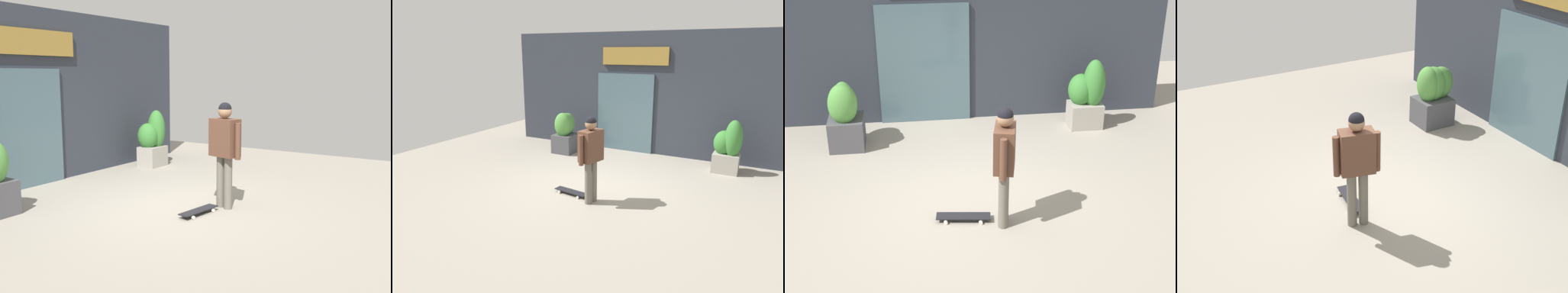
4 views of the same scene
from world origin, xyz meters
TOP-DOWN VIEW (x-y plane):
  - ground_plane at (0.00, 0.00)m, footprint 12.00×12.00m
  - building_facade at (-0.02, 3.13)m, footprint 8.15×0.31m
  - skateboarder at (0.35, -0.74)m, footprint 0.36×0.62m
  - skateboard at (-0.17, -0.59)m, footprint 0.75×0.30m
  - planter_box_left at (2.42, 2.32)m, footprint 0.64×0.52m

SIDE VIEW (x-z plane):
  - ground_plane at x=0.00m, z-range 0.00..0.00m
  - skateboard at x=-0.17m, z-range 0.02..0.10m
  - planter_box_left at x=2.42m, z-range -0.04..1.25m
  - skateboarder at x=0.35m, z-range 0.19..1.87m
  - building_facade at x=-0.02m, z-range -0.01..3.33m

